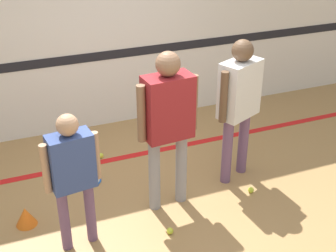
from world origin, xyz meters
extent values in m
plane|color=#A87F4C|center=(0.00, 0.00, 0.00)|extent=(16.00, 16.00, 0.00)
cube|color=silver|center=(0.00, 2.21, 1.60)|extent=(16.00, 0.06, 3.20)
cube|color=black|center=(0.00, 2.18, 1.02)|extent=(16.00, 0.01, 0.12)
cube|color=red|center=(0.00, 1.19, 0.00)|extent=(14.40, 0.10, 0.01)
cylinder|color=gray|center=(-0.05, 0.10, 0.41)|extent=(0.12, 0.12, 0.82)
cylinder|color=gray|center=(0.26, 0.12, 0.41)|extent=(0.12, 0.12, 0.82)
cube|color=maroon|center=(0.11, 0.11, 1.15)|extent=(0.50, 0.30, 0.65)
sphere|color=brown|center=(0.11, 0.11, 1.60)|extent=(0.24, 0.24, 0.24)
cylinder|color=brown|center=(-0.18, 0.09, 1.14)|extent=(0.09, 0.09, 0.58)
cylinder|color=brown|center=(0.39, 0.13, 1.14)|extent=(0.09, 0.09, 0.58)
cylinder|color=#6B4C70|center=(-1.04, -0.18, 0.33)|extent=(0.10, 0.10, 0.66)
cylinder|color=#6B4C70|center=(-0.79, -0.15, 0.33)|extent=(0.10, 0.10, 0.66)
cube|color=#334784|center=(-0.92, -0.16, 0.93)|extent=(0.41, 0.26, 0.53)
sphere|color=tan|center=(-0.92, -0.16, 1.29)|extent=(0.19, 0.19, 0.19)
cylinder|color=tan|center=(-1.14, -0.19, 0.92)|extent=(0.07, 0.07, 0.47)
cylinder|color=tan|center=(-0.69, -0.14, 0.92)|extent=(0.07, 0.07, 0.47)
cylinder|color=#6B4C70|center=(1.16, 0.38, 0.40)|extent=(0.12, 0.12, 0.80)
cylinder|color=#6B4C70|center=(0.88, 0.26, 0.40)|extent=(0.12, 0.12, 0.80)
cube|color=silver|center=(1.02, 0.32, 1.12)|extent=(0.53, 0.42, 0.63)
sphere|color=brown|center=(1.02, 0.32, 1.55)|extent=(0.23, 0.23, 0.23)
cylinder|color=brown|center=(1.27, 0.43, 1.11)|extent=(0.08, 0.08, 0.57)
cylinder|color=brown|center=(0.77, 0.21, 1.11)|extent=(0.08, 0.08, 0.57)
torus|color=#28282D|center=(-0.56, 1.17, 0.01)|extent=(0.35, 0.35, 0.02)
cylinder|color=silver|center=(-0.56, 1.17, 0.01)|extent=(0.22, 0.22, 0.01)
cylinder|color=black|center=(-0.46, 1.36, 0.01)|extent=(0.11, 0.19, 0.02)
sphere|color=black|center=(-0.41, 1.45, 0.01)|extent=(0.03, 0.03, 0.03)
torus|color=blue|center=(-0.59, 0.83, 0.01)|extent=(0.37, 0.37, 0.02)
cylinder|color=silver|center=(-0.59, 0.83, 0.01)|extent=(0.23, 0.23, 0.01)
cylinder|color=black|center=(-0.80, 0.71, 0.01)|extent=(0.22, 0.14, 0.02)
sphere|color=black|center=(-0.91, 0.65, 0.01)|extent=(0.03, 0.03, 0.03)
sphere|color=#CCE038|center=(-0.06, -0.36, 0.03)|extent=(0.07, 0.07, 0.07)
sphere|color=#CCE038|center=(-0.33, 1.29, 0.03)|extent=(0.07, 0.07, 0.07)
sphere|color=#CCE038|center=(1.04, -0.06, 0.03)|extent=(0.07, 0.07, 0.07)
cone|color=orange|center=(-1.36, 0.31, 0.10)|extent=(0.21, 0.21, 0.20)
camera|label=1|loc=(-1.42, -3.70, 3.10)|focal=50.00mm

